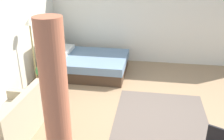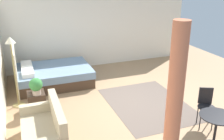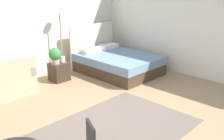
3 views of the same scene
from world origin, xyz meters
The scene contains 12 objects.
ground_plane centered at (0.00, 0.00, -0.01)m, with size 9.26×9.64×0.02m, color #9E7A56.
wall_right centered at (3.13, 0.00, 1.42)m, with size 0.12×6.64×2.83m, color silver.
area_rug centered at (-0.29, -0.15, 0.00)m, with size 2.53×1.89×0.01m, color #66564C.
bed centered at (1.90, 1.95, 0.29)m, with size 1.67×2.18×1.25m.
couch centered at (-1.16, 2.52, 0.30)m, with size 1.47×0.76×0.88m.
nightstand centered at (0.39, 2.53, 0.23)m, with size 0.43×0.41×0.46m.
potted_plant centered at (0.29, 2.52, 0.69)m, with size 0.31×0.31×0.41m.
vase centered at (0.51, 2.53, 0.54)m, with size 0.14×0.14×0.15m.
floor_lamp centered at (0.80, 2.95, 1.33)m, with size 0.30×0.30×1.79m.
balcony_table centered at (-2.30, -0.50, 0.48)m, with size 0.66×0.66×0.68m.
cafe_chair_near_window centered at (-1.60, -0.83, 0.54)m, with size 0.49×0.49×0.87m.
curtain_right centered at (-2.88, 0.90, 1.31)m, with size 0.22×0.22×2.62m.
Camera 2 is at (-5.51, 2.81, 3.14)m, focal length 41.39 mm.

